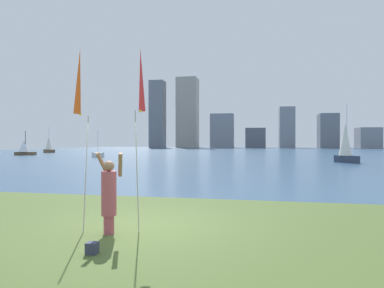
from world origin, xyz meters
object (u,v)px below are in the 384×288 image
object	(u,v)px
sailboat_0	(98,155)
sailboat_6	(24,148)
bag	(92,248)
sailboat_2	(49,146)
kite_flag_left	(79,84)
sailboat_3	(346,144)
person	(109,194)
kite_flag_right	(141,84)

from	to	relation	value
sailboat_0	sailboat_6	bearing A→B (deg)	162.49
bag	sailboat_2	size ratio (longest dim) A/B	0.04
bag	kite_flag_left	bearing A→B (deg)	128.89
kite_flag_left	sailboat_6	size ratio (longest dim) A/B	1.12
bag	sailboat_6	distance (m)	51.83
sailboat_0	sailboat_6	distance (m)	15.49
sailboat_0	sailboat_2	xyz separation A→B (m)	(-18.29, 15.99, 1.00)
sailboat_3	sailboat_6	xyz separation A→B (m)	(-44.30, 10.13, -0.76)
person	kite_flag_left	distance (m)	2.54
kite_flag_left	kite_flag_right	distance (m)	1.38
bag	sailboat_0	distance (m)	39.81
kite_flag_left	sailboat_0	world-z (taller)	kite_flag_left
sailboat_0	sailboat_3	world-z (taller)	sailboat_3
kite_flag_left	sailboat_2	size ratio (longest dim) A/B	0.86
kite_flag_left	sailboat_6	xyz separation A→B (m)	(-31.82, 39.04, -2.22)
person	bag	xyz separation A→B (m)	(0.28, -1.32, -0.80)
person	kite_flag_left	size ratio (longest dim) A/B	0.44
kite_flag_left	sailboat_2	distance (m)	61.59
kite_flag_right	sailboat_0	bearing A→B (deg)	118.44
person	kite_flag_right	bearing A→B (deg)	43.89
sailboat_3	sailboat_6	world-z (taller)	sailboat_3
sailboat_3	sailboat_6	distance (m)	45.45
kite_flag_left	bag	size ratio (longest dim) A/B	19.91
kite_flag_right	sailboat_3	size ratio (longest dim) A/B	0.74
sailboat_0	sailboat_3	distance (m)	30.09
sailboat_0	sailboat_3	bearing A→B (deg)	-10.50
kite_flag_right	bag	bearing A→B (deg)	-101.42
kite_flag_right	sailboat_0	size ratio (longest dim) A/B	1.18
kite_flag_right	sailboat_6	xyz separation A→B (m)	(-33.07, 38.48, -2.29)
sailboat_2	bag	bearing A→B (deg)	-54.85
sailboat_0	sailboat_3	xyz separation A→B (m)	(29.55, -5.47, 1.54)
person	sailboat_2	distance (m)	61.76
bag	sailboat_6	size ratio (longest dim) A/B	0.06
sailboat_0	sailboat_3	size ratio (longest dim) A/B	0.63
kite_flag_right	bag	world-z (taller)	kite_flag_right
sailboat_3	sailboat_6	size ratio (longest dim) A/B	1.53
kite_flag_left	sailboat_6	world-z (taller)	kite_flag_left
person	sailboat_2	bearing A→B (deg)	138.53
sailboat_0	sailboat_2	bearing A→B (deg)	138.84
kite_flag_left	bag	xyz separation A→B (m)	(0.91, -1.13, -3.25)
bag	sailboat_0	bearing A→B (deg)	116.85
person	bag	size ratio (longest dim) A/B	8.74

